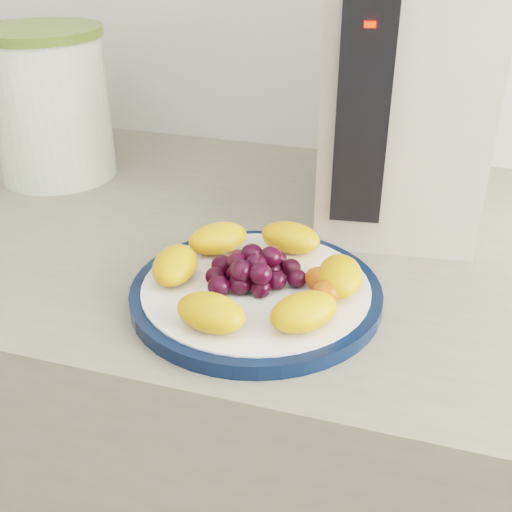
% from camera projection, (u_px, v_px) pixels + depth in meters
% --- Properties ---
extents(counter, '(3.50, 0.60, 0.90)m').
position_uv_depth(counter, '(216.00, 477.00, 1.01)').
color(counter, gray).
rests_on(counter, floor).
extents(cabinet_face, '(3.48, 0.58, 0.84)m').
position_uv_depth(cabinet_face, '(217.00, 490.00, 1.03)').
color(cabinet_face, olive).
rests_on(cabinet_face, floor).
extents(plate_rim, '(0.25, 0.25, 0.01)m').
position_uv_depth(plate_rim, '(256.00, 294.00, 0.63)').
color(plate_rim, '#0A1937').
rests_on(plate_rim, counter).
extents(plate_face, '(0.22, 0.22, 0.02)m').
position_uv_depth(plate_face, '(256.00, 293.00, 0.63)').
color(plate_face, white).
rests_on(plate_face, counter).
extents(canister, '(0.21, 0.21, 0.19)m').
position_uv_depth(canister, '(50.00, 109.00, 0.89)').
color(canister, '#416B11').
rests_on(canister, counter).
extents(canister_lid, '(0.22, 0.22, 0.01)m').
position_uv_depth(canister_lid, '(38.00, 32.00, 0.84)').
color(canister_lid, '#5A6F2B').
rests_on(canister_lid, canister).
extents(appliance_body, '(0.21, 0.27, 0.31)m').
position_uv_depth(appliance_body, '(404.00, 89.00, 0.75)').
color(appliance_body, beige).
rests_on(appliance_body, counter).
extents(appliance_panel, '(0.05, 0.02, 0.23)m').
position_uv_depth(appliance_panel, '(363.00, 115.00, 0.64)').
color(appliance_panel, black).
rests_on(appliance_panel, appliance_body).
extents(appliance_led, '(0.01, 0.01, 0.01)m').
position_uv_depth(appliance_led, '(370.00, 24.00, 0.59)').
color(appliance_led, '#FF0C05').
rests_on(appliance_led, appliance_panel).
extents(fruit_plate, '(0.21, 0.21, 0.04)m').
position_uv_depth(fruit_plate, '(260.00, 271.00, 0.62)').
color(fruit_plate, orange).
rests_on(fruit_plate, plate_face).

